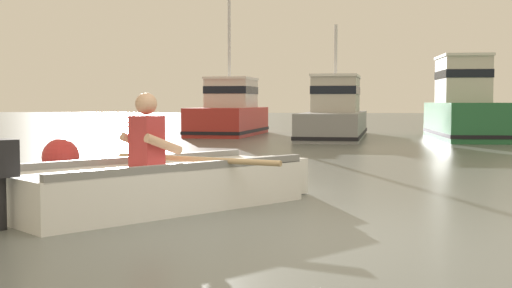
{
  "coord_description": "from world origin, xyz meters",
  "views": [
    {
      "loc": [
        0.67,
        -5.37,
        1.1
      ],
      "look_at": [
        -0.69,
        3.24,
        0.55
      ],
      "focal_mm": 47.16,
      "sensor_mm": 36.0,
      "label": 1
    }
  ],
  "objects_px": {
    "moored_boat_red": "(229,113)",
    "moored_boat_grey": "(335,114)",
    "moored_boat_green": "(464,108)",
    "mooring_buoy": "(61,157)",
    "rowboat_with_person": "(165,184)"
  },
  "relations": [
    {
      "from": "moored_boat_grey",
      "to": "moored_boat_green",
      "type": "relative_size",
      "value": 1.31
    },
    {
      "from": "moored_boat_red",
      "to": "moored_boat_green",
      "type": "xyz_separation_m",
      "value": [
        7.3,
        -1.29,
        0.2
      ]
    },
    {
      "from": "moored_boat_red",
      "to": "moored_boat_grey",
      "type": "relative_size",
      "value": 0.72
    },
    {
      "from": "moored_boat_green",
      "to": "moored_boat_grey",
      "type": "bearing_deg",
      "value": 175.33
    },
    {
      "from": "moored_boat_red",
      "to": "moored_boat_grey",
      "type": "xyz_separation_m",
      "value": [
        3.52,
        -0.98,
        -0.01
      ]
    },
    {
      "from": "moored_boat_grey",
      "to": "mooring_buoy",
      "type": "height_order",
      "value": "moored_boat_grey"
    },
    {
      "from": "moored_boat_red",
      "to": "mooring_buoy",
      "type": "relative_size",
      "value": 8.59
    },
    {
      "from": "rowboat_with_person",
      "to": "moored_boat_grey",
      "type": "height_order",
      "value": "moored_boat_grey"
    },
    {
      "from": "moored_boat_red",
      "to": "mooring_buoy",
      "type": "distance_m",
      "value": 12.39
    },
    {
      "from": "rowboat_with_person",
      "to": "moored_boat_grey",
      "type": "relative_size",
      "value": 0.5
    },
    {
      "from": "rowboat_with_person",
      "to": "moored_boat_red",
      "type": "relative_size",
      "value": 0.69
    },
    {
      "from": "rowboat_with_person",
      "to": "moored_boat_grey",
      "type": "xyz_separation_m",
      "value": [
        1.19,
        14.14,
        0.46
      ]
    },
    {
      "from": "rowboat_with_person",
      "to": "mooring_buoy",
      "type": "xyz_separation_m",
      "value": [
        -2.43,
        2.74,
        0.02
      ]
    },
    {
      "from": "rowboat_with_person",
      "to": "moored_boat_red",
      "type": "height_order",
      "value": "moored_boat_red"
    },
    {
      "from": "moored_boat_grey",
      "to": "moored_boat_green",
      "type": "xyz_separation_m",
      "value": [
        3.78,
        -0.31,
        0.21
      ]
    }
  ]
}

